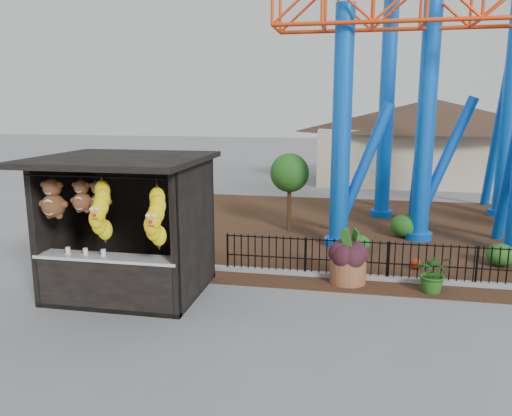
% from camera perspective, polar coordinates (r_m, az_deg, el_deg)
% --- Properties ---
extents(ground, '(120.00, 120.00, 0.00)m').
position_cam_1_polar(ground, '(10.02, -0.76, -13.04)').
color(ground, slate).
rests_on(ground, ground).
extents(mulch_bed, '(18.00, 12.00, 0.02)m').
position_cam_1_polar(mulch_bed, '(17.54, 17.74, -2.75)').
color(mulch_bed, '#331E11').
rests_on(mulch_bed, ground).
extents(curb, '(18.00, 0.18, 0.12)m').
position_cam_1_polar(curb, '(12.78, 20.22, -7.95)').
color(curb, gray).
rests_on(curb, ground).
extents(prize_booth, '(3.50, 3.40, 3.12)m').
position_cam_1_polar(prize_booth, '(11.29, -14.86, -2.40)').
color(prize_booth, black).
rests_on(prize_booth, ground).
extents(picket_fence, '(12.20, 0.06, 1.00)m').
position_cam_1_polar(picket_fence, '(12.82, 24.35, -6.14)').
color(picket_fence, black).
rests_on(picket_fence, ground).
extents(roller_coaster, '(11.00, 6.37, 10.82)m').
position_cam_1_polar(roller_coaster, '(17.59, 22.80, 18.10)').
color(roller_coaster, blue).
rests_on(roller_coaster, ground).
extents(terracotta_planter, '(0.97, 0.97, 0.60)m').
position_cam_1_polar(terracotta_planter, '(12.24, 10.44, -7.08)').
color(terracotta_planter, brown).
rests_on(terracotta_planter, ground).
extents(planter_foliage, '(0.70, 0.70, 0.64)m').
position_cam_1_polar(planter_foliage, '(12.06, 10.55, -4.28)').
color(planter_foliage, black).
rests_on(planter_foliage, terracotta_planter).
extents(potted_plant, '(1.00, 0.91, 0.94)m').
position_cam_1_polar(potted_plant, '(12.07, 19.70, -6.99)').
color(potted_plant, '#305E1B').
rests_on(potted_plant, ground).
extents(landscaping, '(7.63, 4.48, 0.74)m').
position_cam_1_polar(landscaping, '(15.80, 22.01, -3.45)').
color(landscaping, '#1F4F17').
rests_on(landscaping, mulch_bed).
extents(pavilion, '(15.00, 15.00, 4.80)m').
position_cam_1_polar(pavilion, '(29.23, 19.45, 8.71)').
color(pavilion, '#BFAD8C').
rests_on(pavilion, ground).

